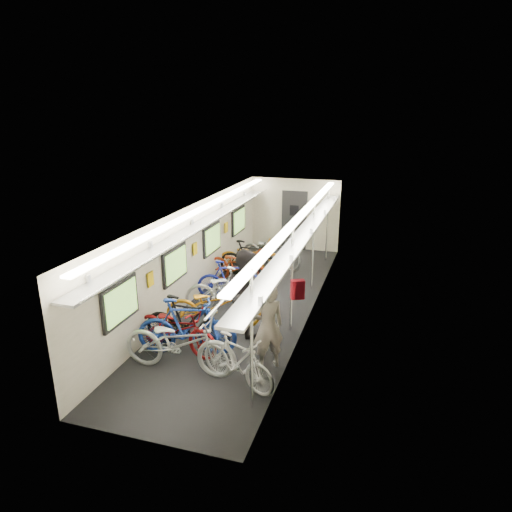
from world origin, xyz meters
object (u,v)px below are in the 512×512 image
Objects in this scene: bicycle_0 at (179,343)px; passenger_near at (268,327)px; backpack at (298,289)px; bicycle_1 at (187,327)px; passenger_mid at (245,291)px.

passenger_near is (1.49, 0.61, 0.25)m from bicycle_0.
bicycle_1 is at bearing 178.85° from backpack.
bicycle_0 is 5.75× the size of backpack.
backpack reaches higher than bicycle_1.
backpack is (0.36, 0.82, 0.45)m from passenger_near.
bicycle_0 is 2.45m from backpack.
passenger_mid is (0.65, 1.84, 0.36)m from bicycle_0.
bicycle_1 is 1.64m from passenger_near.
bicycle_0 is 1.17× the size of passenger_mid.
bicycle_0 is at bearing -13.91° from passenger_near.
passenger_mid is (-0.85, 1.22, 0.11)m from passenger_near.
bicycle_1 is 1.05× the size of passenger_mid.
bicycle_1 is at bearing 11.67° from bicycle_0.
bicycle_1 is 1.19× the size of passenger_near.
bicycle_1 is at bearing -35.31° from passenger_near.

